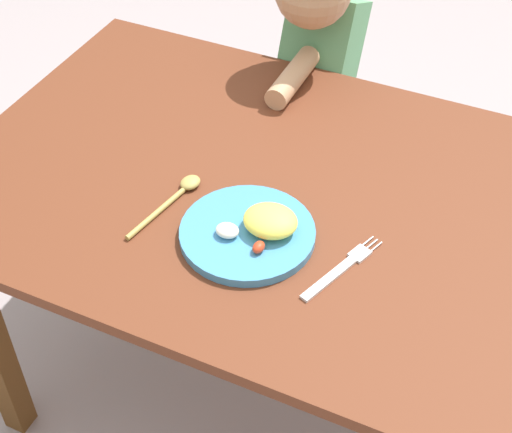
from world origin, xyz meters
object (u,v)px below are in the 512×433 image
plate (252,230)px  fork (341,269)px  spoon (177,194)px  person (317,102)px

plate → fork: plate is taller
plate → spoon: size_ratio=1.20×
fork → person: person is taller
spoon → person: bearing=5.2°
plate → fork: bearing=-3.5°
plate → fork: (0.18, -0.01, -0.01)m
person → fork: bearing=114.1°
fork → person: (-0.31, 0.69, -0.16)m
spoon → person: person is taller
plate → spoon: plate is taller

